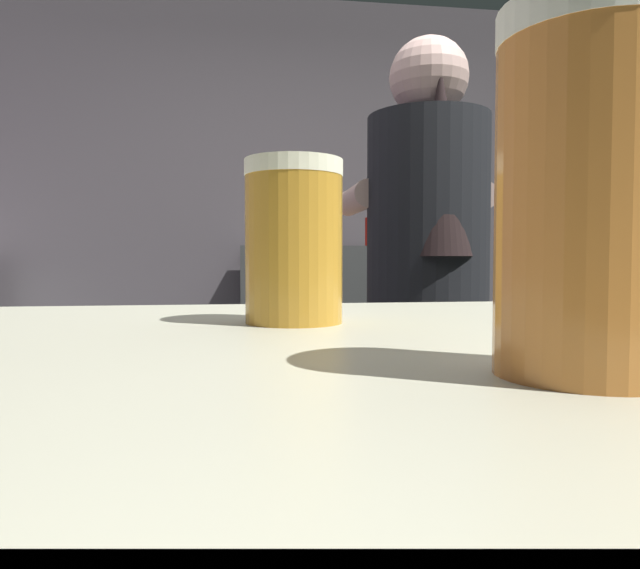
# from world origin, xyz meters

# --- Properties ---
(wall_back) EXTENTS (5.20, 0.10, 2.70)m
(wall_back) POSITION_xyz_m (0.00, 2.20, 1.35)
(wall_back) COLOR #4F494D
(wall_back) RESTS_ON ground
(prep_counter) EXTENTS (2.10, 0.60, 0.88)m
(prep_counter) POSITION_xyz_m (0.35, 0.59, 0.44)
(prep_counter) COLOR brown
(prep_counter) RESTS_ON ground
(back_shelf) EXTENTS (0.86, 0.36, 1.18)m
(back_shelf) POSITION_xyz_m (-0.02, 1.92, 0.59)
(back_shelf) COLOR #363838
(back_shelf) RESTS_ON ground
(bartender) EXTENTS (0.42, 0.51, 1.72)m
(bartender) POSITION_xyz_m (0.07, 0.14, 1.00)
(bartender) COLOR #2E293C
(bartender) RESTS_ON ground
(knife_block) EXTENTS (0.10, 0.08, 0.28)m
(knife_block) POSITION_xyz_m (0.85, 0.66, 0.99)
(knife_block) COLOR olive
(knife_block) RESTS_ON prep_counter
(mixing_bowl) EXTENTS (0.22, 0.22, 0.06)m
(mixing_bowl) POSITION_xyz_m (-0.15, 0.59, 0.91)
(mixing_bowl) COLOR #C75331
(mixing_bowl) RESTS_ON prep_counter
(chefs_knife) EXTENTS (0.24, 0.04, 0.01)m
(chefs_knife) POSITION_xyz_m (0.35, 0.54, 0.89)
(chefs_knife) COLOR silver
(chefs_knife) RESTS_ON prep_counter
(pint_glass_near) EXTENTS (0.08, 0.08, 0.13)m
(pint_glass_near) POSITION_xyz_m (-0.41, -0.98, 1.12)
(pint_glass_near) COLOR #C1892A
(pint_glass_near) RESTS_ON bar_counter
(pint_glass_far) EXTENTS (0.08, 0.08, 0.15)m
(pint_glass_far) POSITION_xyz_m (-0.30, -1.20, 1.13)
(pint_glass_far) COLOR #CD7D35
(pint_glass_far) RESTS_ON bar_counter
(bottle_olive_oil) EXTENTS (0.07, 0.07, 0.24)m
(bottle_olive_oil) POSITION_xyz_m (0.11, 1.96, 1.28)
(bottle_olive_oil) COLOR black
(bottle_olive_oil) RESTS_ON back_shelf
(bottle_vinegar) EXTENTS (0.06, 0.06, 0.24)m
(bottle_vinegar) POSITION_xyz_m (0.30, 1.83, 1.27)
(bottle_vinegar) COLOR red
(bottle_vinegar) RESTS_ON back_shelf
(bottle_hot_sauce) EXTENTS (0.06, 0.06, 0.19)m
(bottle_hot_sauce) POSITION_xyz_m (-0.34, 1.84, 1.25)
(bottle_hot_sauce) COLOR black
(bottle_hot_sauce) RESTS_ON back_shelf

